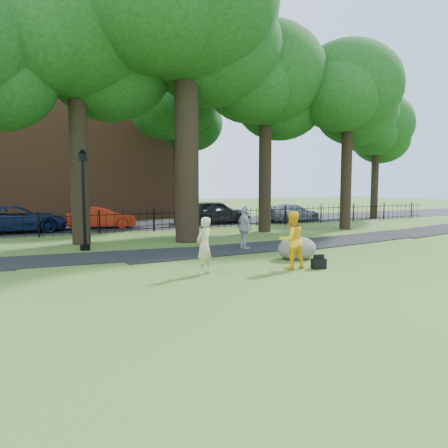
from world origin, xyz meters
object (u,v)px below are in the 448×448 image
man (292,240)px  red_sedan (101,218)px  big_tree (188,16)px  boulder (297,247)px  lamppost (84,201)px  woman (204,246)px

man → red_sedan: man is taller
big_tree → boulder: big_tree is taller
big_tree → man: bearing=-87.2°
red_sedan → lamppost: bearing=170.4°
boulder → big_tree: bearing=104.5°
woman → boulder: bearing=161.3°
big_tree → lamppost: bearing=-172.5°
woman → man: 2.87m
boulder → red_sedan: red_sedan is taller
woman → red_sedan: 14.96m
big_tree → woman: 11.95m
boulder → man: bearing=-132.1°
big_tree → man: 11.94m
man → red_sedan: 15.68m
big_tree → boulder: (1.60, -6.19, -9.71)m
boulder → lamppost: lamppost is taller
man → lamppost: bearing=-50.0°
woman → man: size_ratio=0.94×
boulder → red_sedan: 14.63m
man → red_sedan: (-2.82, 15.42, -0.25)m
boulder → lamppost: (-6.42, 5.56, 1.57)m
man → boulder: (1.24, 1.37, -0.48)m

